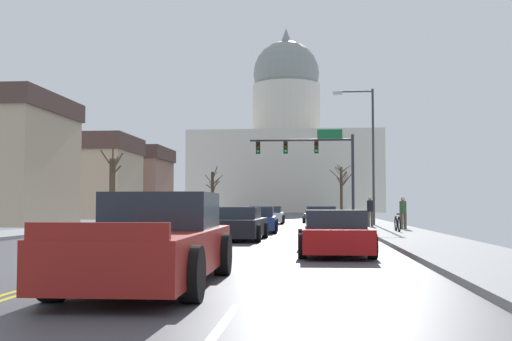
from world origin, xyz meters
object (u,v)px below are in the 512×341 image
(sedan_near_02, at_px, (258,220))
(bicycle_parked, at_px, (397,224))
(signal_gantry, at_px, (315,155))
(sedan_near_03, at_px, (238,225))
(sedan_near_04, at_px, (334,234))
(pedestrian_00, at_px, (370,210))
(sedan_oncoming_01, at_px, (257,212))
(street_lamp_right, at_px, (368,144))
(sedan_oncoming_00, at_px, (203,213))
(sedan_near_01, at_px, (321,218))
(pedestrian_01, at_px, (403,211))
(pickup_truck_near_05, at_px, (154,243))
(sedan_near_00, at_px, (270,215))

(sedan_near_02, distance_m, bicycle_parked, 6.68)
(signal_gantry, distance_m, sedan_near_03, 23.96)
(signal_gantry, height_order, sedan_near_04, signal_gantry)
(pedestrian_00, bearing_deg, bicycle_parked, -83.89)
(sedan_near_04, distance_m, sedan_oncoming_01, 52.27)
(street_lamp_right, relative_size, sedan_oncoming_00, 1.84)
(signal_gantry, height_order, sedan_oncoming_01, signal_gantry)
(signal_gantry, xyz_separation_m, sedan_oncoming_01, (-6.43, 22.02, -4.57))
(signal_gantry, distance_m, street_lamp_right, 9.92)
(sedan_near_03, bearing_deg, sedan_near_01, 75.30)
(sedan_near_01, height_order, sedan_near_02, sedan_near_01)
(sedan_near_04, xyz_separation_m, pedestrian_01, (3.92, 14.28, 0.47))
(sedan_near_03, relative_size, sedan_oncoming_00, 1.01)
(pickup_truck_near_05, bearing_deg, sedan_near_01, 82.99)
(sedan_near_01, distance_m, sedan_near_02, 6.76)
(sedan_near_04, xyz_separation_m, bicycle_parked, (3.26, 11.52, -0.08))
(sedan_near_01, height_order, sedan_oncoming_00, sedan_oncoming_00)
(signal_gantry, relative_size, pedestrian_01, 4.90)
(sedan_near_04, distance_m, sedan_oncoming_00, 39.21)
(sedan_near_04, xyz_separation_m, sedan_oncoming_01, (-6.75, 51.83, -0.01))
(bicycle_parked, bearing_deg, signal_gantry, 101.08)
(bicycle_parked, bearing_deg, street_lamp_right, 93.22)
(street_lamp_right, bearing_deg, sedan_near_00, 137.09)
(sedan_oncoming_01, height_order, pedestrian_00, pedestrian_00)
(sedan_oncoming_00, xyz_separation_m, bicycle_parked, (13.65, -26.29, -0.12))
(street_lamp_right, bearing_deg, sedan_oncoming_00, 127.03)
(street_lamp_right, bearing_deg, sedan_near_01, -155.54)
(sedan_oncoming_01, bearing_deg, pedestrian_00, -74.69)
(sedan_near_03, bearing_deg, sedan_near_02, 88.44)
(sedan_oncoming_00, xyz_separation_m, pedestrian_00, (12.99, -20.18, 0.46))
(sedan_near_00, distance_m, sedan_near_03, 19.73)
(sedan_near_02, relative_size, bicycle_parked, 2.48)
(street_lamp_right, xyz_separation_m, sedan_near_02, (-6.00, -7.30, -4.41))
(signal_gantry, relative_size, pedestrian_00, 4.75)
(sedan_near_00, height_order, sedan_near_03, sedan_near_03)
(sedan_near_01, distance_m, sedan_oncoming_00, 21.37)
(sedan_near_00, bearing_deg, sedan_near_02, -88.76)
(sedan_near_02, bearing_deg, street_lamp_right, 50.62)
(sedan_near_02, bearing_deg, sedan_near_00, 91.24)
(pedestrian_01, bearing_deg, sedan_near_02, -170.44)
(street_lamp_right, xyz_separation_m, bicycle_parked, (0.50, -8.86, -4.51))
(signal_gantry, height_order, pickup_truck_near_05, signal_gantry)
(sedan_oncoming_01, distance_m, pedestrian_00, 35.46)
(street_lamp_right, xyz_separation_m, sedan_near_01, (-2.87, -1.31, -4.41))
(sedan_near_00, xyz_separation_m, pedestrian_01, (7.43, -11.94, 0.44))
(street_lamp_right, distance_m, sedan_near_04, 21.04)
(signal_gantry, height_order, sedan_near_02, signal_gantry)
(pedestrian_00, distance_m, pedestrian_01, 3.60)
(sedan_near_02, distance_m, sedan_near_03, 6.59)
(sedan_near_04, distance_m, pedestrian_01, 14.81)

